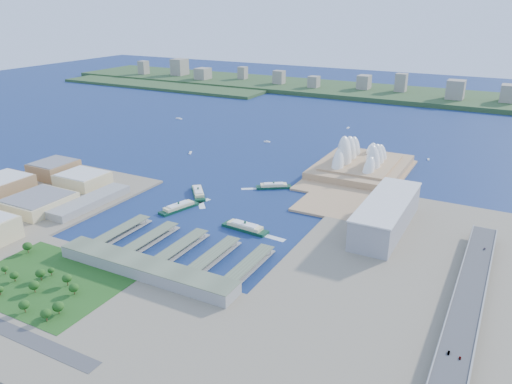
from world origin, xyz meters
The scene contains 25 objects.
ground centered at (0.00, 0.00, 0.00)m, with size 3000.00×3000.00×0.00m, color #101C4B.
south_land centered at (0.00, -210.00, 1.50)m, with size 720.00×180.00×3.00m, color gray.
east_land centered at (240.00, -50.00, 1.50)m, with size 240.00×500.00×3.00m, color gray.
peninsula centered at (107.50, 260.00, 1.50)m, with size 135.00×220.00×3.00m, color tan.
far_shore centered at (0.00, 980.00, 6.00)m, with size 2200.00×260.00×12.00m, color #2D4926.
opera_house centered at (105.00, 280.00, 32.00)m, with size 134.00×180.00×58.00m, color white, non-canonical shape.
toaster_building centered at (195.00, 80.00, 20.50)m, with size 45.00×155.00×35.00m, color gray.
expressway centered at (300.00, -60.00, 8.93)m, with size 26.00×340.00×11.85m, color gray, non-canonical shape.
west_buildings centered at (-250.00, -70.00, 16.50)m, with size 200.00×280.00×27.00m, color olive, non-canonical shape.
ferry_wharves centered at (14.00, -75.00, 4.65)m, with size 184.00×90.00×9.30m, color #57624A, non-canonical shape.
terminal_building centered at (15.00, -135.00, 9.00)m, with size 200.00×28.00×12.00m, color gray.
park centered at (-60.00, -190.00, 11.00)m, with size 150.00×110.00×16.00m, color #194714, non-canonical shape.
far_skyline centered at (0.00, 960.00, 39.50)m, with size 1900.00×140.00×55.00m, color gray, non-canonical shape.
ferry_a centered at (-65.80, 74.01, 5.34)m, with size 14.37×56.46×10.68m, color #0E3A23, non-canonical shape.
ferry_b centered at (15.69, 147.71, 4.81)m, with size 12.95×50.87×9.62m, color #0E3A23, non-canonical shape.
ferry_c centered at (-57.73, 17.50, 5.31)m, with size 14.29×56.15×10.62m, color #0E3A23, non-canonical shape.
ferry_d centered at (48.19, 4.59, 5.52)m, with size 14.86×58.40×11.04m, color #0E3A23, non-canonical shape.
boat_a centered at (-192.68, 234.96, 1.40)m, with size 3.64×14.54×2.80m, color white, non-canonical shape.
boat_b centered at (-105.15, 364.83, 1.55)m, with size 4.01×11.45×3.09m, color white, non-canonical shape.
boat_c centered at (188.65, 393.83, 1.16)m, with size 3.00×10.27×2.31m, color white, non-canonical shape.
boat_d centered at (-374.96, 449.72, 1.46)m, with size 3.78×17.29×2.92m, color white, non-canonical shape.
boat_e centered at (-4.18, 547.26, 1.28)m, with size 3.31×10.41×2.55m, color white, non-canonical shape.
car_a centered at (304.00, -137.37, 15.45)m, with size 1.41×3.52×1.20m, color slate.
car_b centered at (296.00, -135.49, 15.59)m, with size 1.56×4.46×1.47m, color slate.
car_c centered at (304.00, 53.00, 15.49)m, with size 1.78×4.39×1.27m, color slate.
Camera 1 is at (311.56, -461.76, 254.09)m, focal length 35.00 mm.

